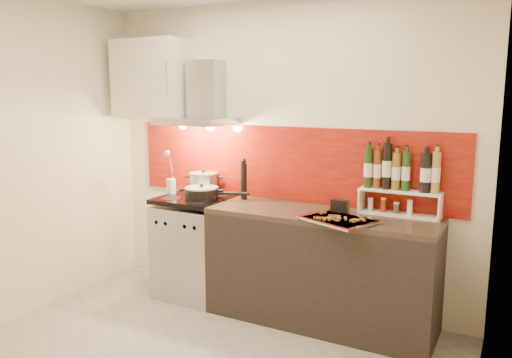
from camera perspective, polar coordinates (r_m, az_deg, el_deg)
The scene contains 15 objects.
back_wall at distance 4.32m, azimuth 2.81°, elevation 2.85°, with size 3.40×0.02×2.60m, color silver.
left_wall at distance 4.35m, azimuth -26.61°, elevation 1.87°, with size 0.02×2.80×2.60m, color silver.
right_wall at distance 2.54m, azimuth 24.50°, elevation -2.90°, with size 0.02×2.80×2.60m, color silver.
backsplash at distance 4.30m, azimuth 3.34°, elevation 1.73°, with size 3.00×0.02×0.64m, color maroon.
range_stove at distance 4.59m, azimuth -6.93°, elevation -7.77°, with size 0.60×0.60×0.91m.
counter at distance 4.06m, azimuth 7.35°, elevation -10.04°, with size 1.80×0.60×0.90m.
range_hood at distance 4.50m, azimuth -6.22°, elevation 8.72°, with size 0.62×0.50×0.61m.
upper_cabinet at distance 4.82m, azimuth -11.86°, elevation 11.10°, with size 0.70×0.35×0.72m, color silver.
stock_pot at distance 4.62m, azimuth -5.99°, elevation -0.44°, with size 0.26×0.26×0.23m.
saute_pan at distance 4.38m, azimuth -6.15°, elevation -1.60°, with size 0.55×0.32×0.14m.
utensil_jar at distance 4.64m, azimuth -9.74°, elevation -0.26°, with size 0.09×0.13×0.42m.
pepper_mill at distance 4.36m, azimuth -1.41°, elevation -0.07°, with size 0.06×0.06×0.36m.
step_shelf at distance 3.92m, azimuth 16.04°, elevation -0.25°, with size 0.61×0.17×0.55m.
caddy_box at distance 3.87m, azimuth 9.56°, elevation -3.20°, with size 0.14×0.06×0.12m, color black.
baking_tray at distance 3.68m, azimuth 9.42°, elevation -4.59°, with size 0.61×0.55×0.03m.
Camera 1 is at (1.83, -2.48, 1.82)m, focal length 35.00 mm.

